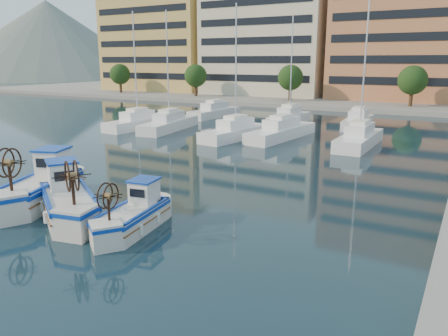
# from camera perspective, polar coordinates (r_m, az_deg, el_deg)

# --- Properties ---
(ground) EXTENTS (300.00, 300.00, 0.00)m
(ground) POSITION_cam_1_polar(r_m,az_deg,el_deg) (18.88, -12.52, -7.71)
(ground) COLOR #183240
(ground) RESTS_ON ground
(hill_west) EXTENTS (180.00, 180.00, 60.00)m
(hill_west) POSITION_cam_1_polar(r_m,az_deg,el_deg) (195.59, -21.51, 10.92)
(hill_west) COLOR slate
(hill_west) RESTS_ON ground
(yacht_marina) EXTENTS (40.37, 22.61, 11.50)m
(yacht_marina) POSITION_cam_1_polar(r_m,az_deg,el_deg) (43.74, 9.77, 5.37)
(yacht_marina) COLOR white
(yacht_marina) RESTS_ON ground
(fishing_boat_a) EXTENTS (3.65, 5.31, 3.20)m
(fishing_boat_a) POSITION_cam_1_polar(r_m,az_deg,el_deg) (23.10, -22.74, -2.17)
(fishing_boat_a) COLOR silver
(fishing_boat_a) RESTS_ON ground
(fishing_boat_b) EXTENTS (4.98, 4.21, 3.05)m
(fishing_boat_b) POSITION_cam_1_polar(r_m,az_deg,el_deg) (20.59, -19.74, -3.91)
(fishing_boat_b) COLOR silver
(fishing_boat_b) RESTS_ON ground
(fishing_boat_c) EXTENTS (2.21, 4.04, 2.45)m
(fishing_boat_c) POSITION_cam_1_polar(r_m,az_deg,el_deg) (18.50, -11.71, -5.88)
(fishing_boat_c) COLOR silver
(fishing_boat_c) RESTS_ON ground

